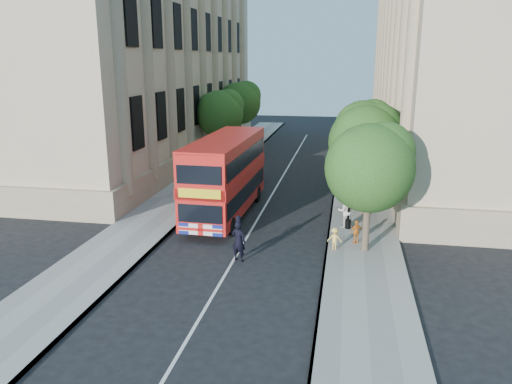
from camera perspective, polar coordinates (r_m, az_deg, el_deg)
The scene contains 17 objects.
ground at distance 21.70m, azimuth -3.17°, elevation -8.79°, with size 120.00×120.00×0.00m, color black.
pavement_right at distance 30.56m, azimuth 11.88°, elevation -1.86°, with size 3.50×80.00×0.12m, color gray.
pavement_left at distance 32.30m, azimuth -8.94°, elevation -0.80°, with size 3.50×80.00×0.12m, color gray.
building_right at distance 44.22m, azimuth 23.00°, elevation 14.17°, with size 12.00×38.00×18.00m, color tan.
building_left at distance 47.10m, azimuth -13.19°, elevation 14.91°, with size 12.00×38.00×18.00m, color tan.
tree_right_near at distance 22.79m, azimuth 12.98°, elevation 3.23°, with size 4.00×4.00×6.08m.
tree_right_mid at distance 28.66m, azimuth 12.57°, elevation 6.00°, with size 4.20×4.20×6.37m.
tree_right_far at distance 34.62m, azimuth 12.27°, elevation 7.29°, with size 4.00×4.00×6.15m.
tree_left_far at distance 42.90m, azimuth -4.11°, elevation 9.19°, with size 4.00×4.00×6.30m.
tree_left_back at distance 50.63m, azimuth -1.82°, elevation 10.39°, with size 4.20×4.20×6.65m.
lamp_post at distance 26.04m, azimuth 10.67°, elevation 0.87°, with size 0.32×0.32×5.16m.
double_decker_bus at distance 28.24m, azimuth -3.45°, elevation 2.07°, with size 2.79×9.64×4.42m.
box_van at distance 35.78m, azimuth -1.32°, elevation 3.01°, with size 2.18×4.84×2.71m.
police_constable at distance 22.20m, azimuth -2.00°, elevation -5.63°, with size 0.67×0.44×1.85m, color black.
woman_pedestrian at distance 26.63m, azimuth 10.20°, elevation -2.15°, with size 0.86×0.67×1.77m, color beige.
child_a at distance 24.52m, azimuth 11.39°, elevation -4.48°, with size 0.67×0.28×1.15m, color orange.
child_b at distance 23.59m, azimuth 8.97°, elevation -5.28°, with size 0.68×0.39×1.05m, color #FAC555.
Camera 1 is at (4.77, -19.28, 8.73)m, focal length 35.00 mm.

